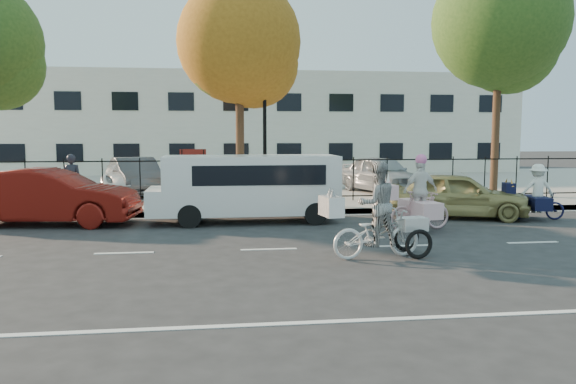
{
  "coord_description": "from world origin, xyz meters",
  "views": [
    {
      "loc": [
        -1.07,
        -11.71,
        2.47
      ],
      "look_at": [
        0.56,
        1.2,
        1.1
      ],
      "focal_mm": 35.0,
      "sensor_mm": 36.0,
      "label": 1
    }
  ],
  "objects": [
    {
      "name": "lot_car_c",
      "position": [
        -4.16,
        10.13,
        0.85
      ],
      "size": [
        2.78,
        4.47,
        1.39
      ],
      "primitive_type": "imported",
      "rotation": [
        0.0,
        0.0,
        0.33
      ],
      "color": "#4B4D53",
      "rests_on": "parking_lot"
    },
    {
      "name": "road_markings",
      "position": [
        0.0,
        0.0,
        0.01
      ],
      "size": [
        60.0,
        9.52,
        0.01
      ],
      "primitive_type": null,
      "color": "silver",
      "rests_on": "ground"
    },
    {
      "name": "unicorn_bike",
      "position": [
        4.0,
        1.88,
        0.72
      ],
      "size": [
        1.97,
        1.39,
        1.95
      ],
      "rotation": [
        0.0,
        0.0,
        1.75
      ],
      "color": "#D3A0A5",
      "rests_on": "ground"
    },
    {
      "name": "sidewalk",
      "position": [
        0.0,
        6.1,
        0.07
      ],
      "size": [
        60.0,
        2.2,
        0.15
      ],
      "primitive_type": "cube",
      "color": "#A8A399",
      "rests_on": "ground"
    },
    {
      "name": "parking_lot",
      "position": [
        0.0,
        15.0,
        0.07
      ],
      "size": [
        60.0,
        15.6,
        0.15
      ],
      "primitive_type": "cube",
      "color": "#A8A399",
      "rests_on": "ground"
    },
    {
      "name": "ground",
      "position": [
        0.0,
        0.0,
        0.0
      ],
      "size": [
        120.0,
        120.0,
        0.0
      ],
      "primitive_type": "plane",
      "color": "#333334"
    },
    {
      "name": "street_sign",
      "position": [
        -1.85,
        6.8,
        1.42
      ],
      "size": [
        0.85,
        0.06,
        1.8
      ],
      "color": "black",
      "rests_on": "sidewalk"
    },
    {
      "name": "white_van",
      "position": [
        -0.24,
        3.8,
        1.02
      ],
      "size": [
        5.21,
        1.81,
        1.85
      ],
      "rotation": [
        0.0,
        0.0,
        0.01
      ],
      "color": "white",
      "rests_on": "ground"
    },
    {
      "name": "tree_mid",
      "position": [
        -0.16,
        7.36,
        5.29
      ],
      "size": [
        4.12,
        4.12,
        7.55
      ],
      "color": "#442D1D",
      "rests_on": "ground"
    },
    {
      "name": "red_sedan",
      "position": [
        -5.54,
        3.94,
        0.76
      ],
      "size": [
        4.77,
        2.14,
        1.52
      ],
      "primitive_type": "imported",
      "rotation": [
        0.0,
        0.0,
        1.45
      ],
      "color": "#61100B",
      "rests_on": "ground"
    },
    {
      "name": "bull_bike",
      "position": [
        7.98,
        3.21,
        0.64
      ],
      "size": [
        1.76,
        1.23,
        1.59
      ],
      "rotation": [
        0.0,
        0.0,
        1.37
      ],
      "color": "#0F1034",
      "rests_on": "ground"
    },
    {
      "name": "gold_sedan",
      "position": [
        5.91,
        3.8,
        0.67
      ],
      "size": [
        4.24,
        2.77,
        1.34
      ],
      "primitive_type": "imported",
      "rotation": [
        0.0,
        0.0,
        1.24
      ],
      "color": "#A19457",
      "rests_on": "ground"
    },
    {
      "name": "iron_fence",
      "position": [
        0.0,
        7.2,
        0.9
      ],
      "size": [
        58.0,
        0.06,
        1.5
      ],
      "primitive_type": null,
      "color": "black",
      "rests_on": "sidewalk"
    },
    {
      "name": "lamppost",
      "position": [
        0.5,
        6.8,
        3.11
      ],
      "size": [
        0.36,
        0.36,
        4.33
      ],
      "color": "black",
      "rests_on": "sidewalk"
    },
    {
      "name": "curb",
      "position": [
        0.0,
        5.05,
        0.07
      ],
      "size": [
        60.0,
        0.1,
        0.15
      ],
      "primitive_type": "cube",
      "color": "#A8A399",
      "rests_on": "ground"
    },
    {
      "name": "building",
      "position": [
        0.0,
        25.0,
        3.0
      ],
      "size": [
        34.0,
        10.0,
        6.0
      ],
      "primitive_type": "cube",
      "color": "silver",
      "rests_on": "ground"
    },
    {
      "name": "zebra_trike",
      "position": [
        2.05,
        -1.05,
        0.74
      ],
      "size": [
        2.25,
        1.09,
        1.92
      ],
      "rotation": [
        0.0,
        0.0,
        1.74
      ],
      "color": "white",
      "rests_on": "ground"
    },
    {
      "name": "lot_car_b",
      "position": [
        -4.3,
        10.28,
        0.79
      ],
      "size": [
        2.7,
        4.84,
        1.28
      ],
      "primitive_type": "imported",
      "rotation": [
        0.0,
        0.0,
        0.13
      ],
      "color": "white",
      "rests_on": "parking_lot"
    },
    {
      "name": "lot_car_d",
      "position": [
        5.27,
        9.53,
        0.87
      ],
      "size": [
        2.76,
        4.55,
        1.45
      ],
      "primitive_type": "imported",
      "rotation": [
        0.0,
        0.0,
        0.27
      ],
      "color": "#9EA1A5",
      "rests_on": "parking_lot"
    },
    {
      "name": "tree_east",
      "position": [
        9.38,
        8.2,
        6.28
      ],
      "size": [
        4.89,
        4.89,
        8.96
      ],
      "color": "#442D1D",
      "rests_on": "ground"
    },
    {
      "name": "pedestrian",
      "position": [
        -5.63,
        6.61,
        0.99
      ],
      "size": [
        0.63,
        0.44,
        1.67
      ],
      "primitive_type": "imported",
      "rotation": [
        0.0,
        0.0,
        3.21
      ],
      "color": "black",
      "rests_on": "sidewalk"
    }
  ]
}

